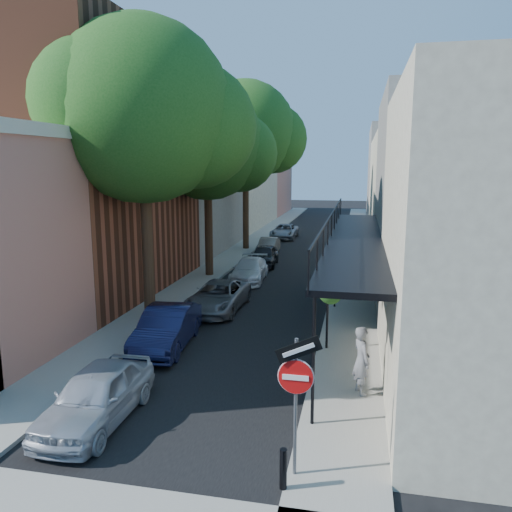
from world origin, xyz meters
The scene contains 19 objects.
ground centered at (0.00, 0.00, 0.00)m, with size 160.00×160.00×0.00m, color black.
road_surface centered at (0.00, 30.00, 0.01)m, with size 6.00×64.00×0.01m, color black.
sidewalk_left centered at (-4.00, 30.00, 0.06)m, with size 2.00×64.00×0.12m, color gray.
sidewalk_right centered at (4.00, 30.00, 0.06)m, with size 2.00×64.00×0.12m, color gray.
buildings_left centered at (-9.30, 28.76, 4.94)m, with size 10.10×59.10×12.00m.
buildings_right centered at (8.99, 29.49, 4.42)m, with size 9.80×55.00×10.00m.
sign_post centered at (3.16, 0.97, 2.04)m, with size 0.89×0.17×2.99m.
bollard centered at (3.00, 0.50, 0.52)m, with size 0.14×0.14×0.80m, color black.
oak_near centered at (-3.37, 10.26, 7.88)m, with size 7.48×6.80×11.42m.
oak_mid centered at (-3.42, 18.23, 7.06)m, with size 6.60×6.00×10.20m.
oak_far centered at (-3.35, 27.27, 8.26)m, with size 7.70×7.00×11.90m.
parked_car_a centered at (-1.76, 2.25, 0.67)m, with size 1.59×3.95×1.35m, color #A4AAB5.
parked_car_b centered at (-1.99, 7.24, 0.69)m, with size 1.45×4.17×1.37m, color #111537.
parked_car_c centered at (-1.51, 11.81, 0.61)m, with size 2.01×4.37×1.21m, color slate.
parked_car_d centered at (-1.40, 17.38, 0.59)m, with size 1.66×4.09×1.19m, color white.
parked_car_e centered at (-1.40, 21.58, 0.63)m, with size 1.49×3.71×1.27m, color black.
parked_car_f centered at (-1.90, 25.63, 0.55)m, with size 1.17×3.37×1.11m, color slate.
parked_car_g centered at (-1.91, 33.19, 0.59)m, with size 1.97×4.28×1.19m, color gray.
pedestrian centered at (4.40, 4.85, 1.04)m, with size 0.67×0.44×1.83m, color slate.
Camera 1 is at (4.22, -7.81, 6.08)m, focal length 35.00 mm.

